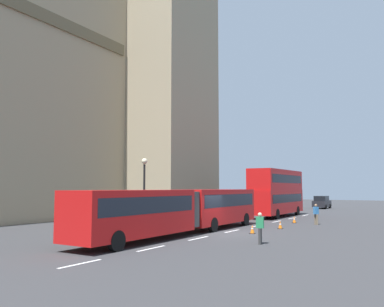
# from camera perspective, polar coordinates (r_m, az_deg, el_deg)

# --- Properties ---
(ground_plane) EXTENTS (160.00, 160.00, 0.00)m
(ground_plane) POSITION_cam_1_polar(r_m,az_deg,el_deg) (26.63, 4.60, -11.57)
(ground_plane) COLOR #333335
(lane_centre_marking) EXTENTS (39.00, 0.16, 0.01)m
(lane_centre_marking) POSITION_cam_1_polar(r_m,az_deg,el_deg) (32.01, 9.55, -10.41)
(lane_centre_marking) COLOR silver
(lane_centre_marking) RESTS_ON ground_plane
(articulated_bus) EXTENTS (18.30, 2.54, 2.90)m
(articulated_bus) POSITION_cam_1_polar(r_m,az_deg,el_deg) (25.74, -1.49, -7.90)
(articulated_bus) COLOR red
(articulated_bus) RESTS_ON ground_plane
(double_decker_bus) EXTENTS (10.43, 2.54, 4.90)m
(double_decker_bus) POSITION_cam_1_polar(r_m,az_deg,el_deg) (42.29, 12.32, -5.38)
(double_decker_bus) COLOR red
(double_decker_bus) RESTS_ON ground_plane
(sedan_lead) EXTENTS (4.40, 1.86, 1.85)m
(sedan_lead) POSITION_cam_1_polar(r_m,az_deg,el_deg) (60.86, 18.52, -6.80)
(sedan_lead) COLOR black
(sedan_lead) RESTS_ON ground_plane
(traffic_cone_west) EXTENTS (0.36, 0.36, 0.58)m
(traffic_cone_west) POSITION_cam_1_polar(r_m,az_deg,el_deg) (26.57, 8.84, -10.92)
(traffic_cone_west) COLOR black
(traffic_cone_west) RESTS_ON ground_plane
(traffic_cone_middle) EXTENTS (0.36, 0.36, 0.58)m
(traffic_cone_middle) POSITION_cam_1_polar(r_m,az_deg,el_deg) (30.05, 12.82, -10.17)
(traffic_cone_middle) COLOR black
(traffic_cone_middle) RESTS_ON ground_plane
(traffic_cone_east) EXTENTS (0.36, 0.36, 0.58)m
(traffic_cone_east) POSITION_cam_1_polar(r_m,az_deg,el_deg) (35.19, 14.78, -9.37)
(traffic_cone_east) COLOR black
(traffic_cone_east) RESTS_ON ground_plane
(street_lamp) EXTENTS (0.44, 0.44, 5.27)m
(street_lamp) POSITION_cam_1_polar(r_m,az_deg,el_deg) (29.71, -7.03, -4.96)
(street_lamp) COLOR black
(street_lamp) RESTS_ON ground_plane
(pedestrian_near_cones) EXTENTS (0.36, 0.44, 1.69)m
(pedestrian_near_cones) POSITION_cam_1_polar(r_m,az_deg,el_deg) (21.62, 9.95, -10.58)
(pedestrian_near_cones) COLOR #333333
(pedestrian_near_cones) RESTS_ON ground_plane
(pedestrian_by_kerb) EXTENTS (0.47, 0.41, 1.69)m
(pedestrian_by_kerb) POSITION_cam_1_polar(r_m,az_deg,el_deg) (34.00, 17.74, -8.38)
(pedestrian_by_kerb) COLOR #726651
(pedestrian_by_kerb) RESTS_ON ground_plane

